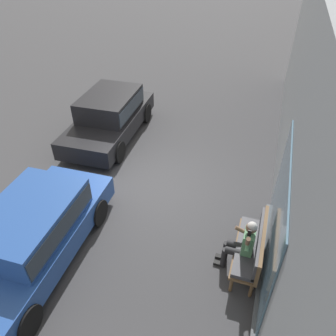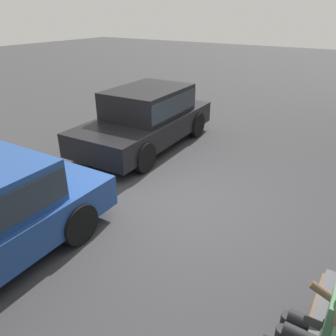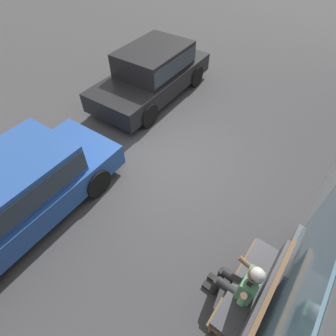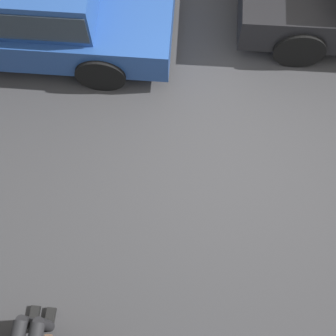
% 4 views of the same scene
% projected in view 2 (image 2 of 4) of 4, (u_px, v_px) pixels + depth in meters
% --- Properties ---
extents(ground_plane, '(60.00, 60.00, 0.00)m').
position_uv_depth(ground_plane, '(180.00, 206.00, 6.01)').
color(ground_plane, '#38383A').
extents(person_on_phone, '(0.73, 0.74, 1.37)m').
position_uv_depth(person_on_phone, '(325.00, 323.00, 2.92)').
color(person_on_phone, black).
rests_on(person_on_phone, ground_plane).
extents(parked_car_near, '(4.29, 2.02, 1.49)m').
position_uv_depth(parked_car_near, '(147.00, 115.00, 8.41)').
color(parked_car_near, black).
rests_on(parked_car_near, ground_plane).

